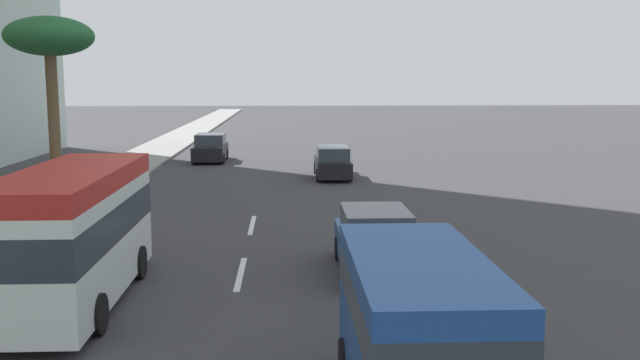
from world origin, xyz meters
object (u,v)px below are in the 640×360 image
(van_third, at_px, (418,328))
(minibus_fifth, at_px, (73,231))
(car_fourth, at_px, (375,242))
(car_second, at_px, (332,163))
(car_lead, at_px, (210,148))
(palm_tree, at_px, (50,42))

(van_third, distance_m, minibus_fifth, 8.87)
(car_fourth, xyz_separation_m, minibus_fifth, (-2.27, 7.07, 0.88))
(car_second, xyz_separation_m, car_fourth, (-18.09, 0.06, 0.04))
(car_lead, xyz_separation_m, minibus_fifth, (-27.86, 0.07, 0.89))
(van_third, height_order, minibus_fifth, minibus_fifth)
(van_third, xyz_separation_m, car_fourth, (8.06, -0.37, -0.62))
(van_third, height_order, car_fourth, van_third)
(palm_tree, bearing_deg, car_second, -61.36)
(van_third, relative_size, car_fourth, 1.13)
(van_third, relative_size, minibus_fifth, 0.69)
(car_fourth, relative_size, palm_tree, 0.57)
(van_third, bearing_deg, palm_tree, 30.34)
(van_third, bearing_deg, minibus_fifth, 49.15)
(car_lead, bearing_deg, van_third, 11.15)
(car_second, bearing_deg, palm_tree, 118.64)
(car_second, relative_size, car_fourth, 1.12)
(car_lead, height_order, minibus_fifth, minibus_fifth)
(palm_tree, bearing_deg, van_third, -149.66)
(car_lead, bearing_deg, car_second, 43.28)
(van_third, height_order, palm_tree, palm_tree)
(van_third, bearing_deg, car_lead, 11.15)
(minibus_fifth, relative_size, palm_tree, 0.93)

